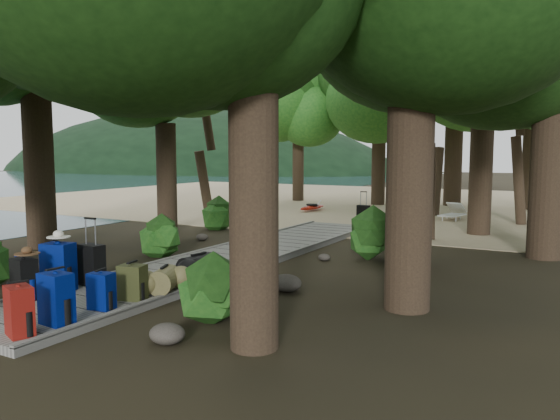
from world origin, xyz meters
The scene contains 44 objects.
ground centered at (0.00, 0.00, 0.00)m, with size 120.00×120.00×0.00m, color black.
sand_beach centered at (0.00, 16.00, 0.01)m, with size 40.00×22.00×0.02m, color tan.
water_bay centered at (-32.00, 25.00, 0.00)m, with size 50.00×60.00×0.02m, color #25404C.
distant_hill centered at (-40.00, 48.00, 0.00)m, with size 32.00×16.00×12.00m, color black.
boardwalk centered at (0.00, 1.00, 0.06)m, with size 2.00×12.00×0.12m, color gray.
backpack_left_b centered at (-0.75, -3.58, 0.47)m, with size 0.38×0.27×0.70m, color black, non-canonical shape.
backpack_left_c centered at (-0.74, -2.97, 0.55)m, with size 0.47×0.33×0.86m, color navy, non-canonical shape.
backpack_right_a centered at (0.65, -4.67, 0.46)m, with size 0.38×0.27×0.68m, color maroon, non-canonical shape.
backpack_right_b centered at (0.67, -4.15, 0.49)m, with size 0.42×0.29×0.75m, color navy, non-canonical shape.
backpack_right_c centered at (0.66, -3.38, 0.41)m, with size 0.34×0.24×0.58m, color navy, non-canonical shape.
backpack_right_d centered at (0.68, -2.78, 0.41)m, with size 0.39×0.28×0.59m, color #3A3E1C, non-canonical shape.
duffel_right_khaki centered at (0.81, -2.21, 0.32)m, with size 0.40×0.59×0.40m, color olive, non-canonical shape.
duffel_right_black centered at (0.76, -1.25, 0.34)m, with size 0.44×0.70×0.44m, color black, non-canonical shape.
suitcase_on_boardwalk centered at (-0.56, -2.45, 0.47)m, with size 0.45×0.25×0.69m, color black, non-canonical shape.
lone_suitcase_on_sand centered at (0.38, 7.98, 0.33)m, with size 0.39×0.23×0.62m, color black, non-canonical shape.
hat_brown centered at (-0.70, -3.55, 0.88)m, with size 0.37×0.37×0.11m, color #51351E, non-canonical shape.
hat_white centered at (-0.77, -2.92, 1.05)m, with size 0.37×0.37×0.12m, color silver, non-canonical shape.
kayak centered at (-2.87, 10.92, 0.20)m, with size 0.77×3.53×0.35m, color red.
sun_lounger centered at (2.67, 10.59, 0.30)m, with size 0.56×1.73×0.56m, color silver, non-canonical shape.
tree_right_c centered at (3.62, 2.26, 4.83)m, with size 5.58×5.58×9.66m, color black, non-canonical shape.
tree_right_d centered at (5.89, 4.55, 5.27)m, with size 5.75×5.75×10.53m, color black, non-canonical shape.
tree_right_e centered at (4.04, 7.53, 4.55)m, with size 5.06×5.06×9.11m, color black, non-canonical shape.
tree_left_b centered at (-5.09, 0.07, 5.04)m, with size 5.60×5.60×10.09m, color black, non-canonical shape.
tree_left_c centered at (-4.19, 3.69, 4.21)m, with size 4.84×4.84×8.42m, color black, non-canonical shape.
tree_back_a centered at (-1.45, 14.77, 4.34)m, with size 5.02×5.02×8.69m, color black, non-canonical shape.
tree_back_b centered at (1.57, 15.93, 5.44)m, with size 6.09×6.09×10.87m, color black, non-canonical shape.
tree_back_c centered at (4.69, 15.82, 4.75)m, with size 5.27×5.27×9.49m, color black, non-canonical shape.
tree_back_d centered at (-5.55, 14.89, 3.89)m, with size 4.66×4.66×7.77m, color black, non-canonical shape.
palm_right_a centered at (3.16, 6.12, 3.91)m, with size 4.59×4.59×7.82m, color #184011, non-canonical shape.
palm_right_b centered at (4.88, 10.70, 4.32)m, with size 4.47×4.47×8.64m, color #184011, non-canonical shape.
palm_right_c centered at (2.07, 11.92, 3.83)m, with size 4.82×4.82×7.67m, color #184011, non-canonical shape.
palm_left_a centered at (-4.92, 6.39, 3.62)m, with size 4.55×4.55×7.24m, color #184011, non-canonical shape.
rock_left_b centered at (-2.63, -1.84, 0.10)m, with size 0.35×0.32×0.19m, color #4C473F, non-canonical shape.
rock_left_c centered at (-1.96, 0.72, 0.14)m, with size 0.50×0.45×0.28m, color #4C473F, non-canonical shape.
rock_left_d centered at (-2.27, 2.84, 0.09)m, with size 0.33×0.29×0.18m, color #4C473F, non-canonical shape.
rock_right_a centered at (2.20, -3.77, 0.13)m, with size 0.46×0.41×0.25m, color #4C473F, non-canonical shape.
rock_right_b centered at (2.27, -0.83, 0.15)m, with size 0.53×0.48×0.29m, color #4C473F, non-canonical shape.
rock_right_c centered at (1.74, 1.91, 0.08)m, with size 0.27×0.25×0.15m, color #4C473F, non-canonical shape.
rock_right_d centered at (3.14, 3.91, 0.17)m, with size 0.63×0.56×0.34m, color #4C473F, non-canonical shape.
shrub_left_b centered at (-1.62, 0.67, 0.45)m, with size 1.00×1.00×0.90m, color #164615, non-canonical shape.
shrub_left_c centered at (-3.15, 4.75, 0.46)m, with size 1.02×1.02×0.92m, color #164615, non-canonical shape.
shrub_right_a centered at (2.17, -2.76, 0.45)m, with size 1.01×1.01×0.91m, color #164615, non-canonical shape.
shrub_right_b centered at (2.68, 2.48, 0.53)m, with size 1.18×1.18×1.06m, color #164615, non-canonical shape.
shrub_right_c centered at (2.21, 5.45, 0.35)m, with size 0.77×0.77×0.69m, color #164615, non-canonical shape.
Camera 1 is at (6.56, -8.78, 2.34)m, focal length 35.00 mm.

